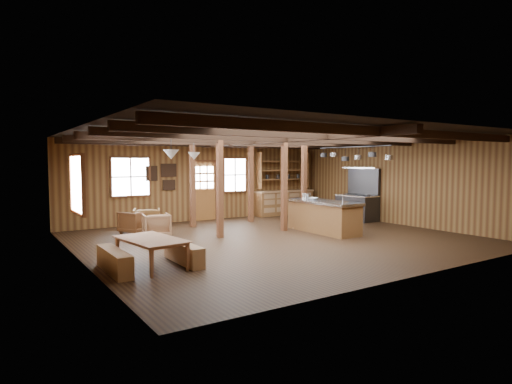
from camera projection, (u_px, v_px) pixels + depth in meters
room at (277, 187)px, 11.50m from camera, size 10.04×9.04×2.84m
ceiling_joists at (273, 140)px, 11.56m from camera, size 9.80×8.82×0.18m
timber_posts at (252, 183)px, 13.52m from camera, size 3.95×2.35×2.80m
back_door at (204, 196)px, 15.26m from camera, size 1.02×0.08×2.15m
window_back_left at (131, 177)px, 13.80m from camera, size 1.32×0.06×1.32m
window_back_right at (235, 175)px, 15.92m from camera, size 1.02×0.06×1.32m
window_left at (77, 184)px, 9.20m from camera, size 0.14×1.24×1.32m
notice_boards at (163, 175)px, 14.39m from camera, size 1.08×0.03×0.90m
back_counter at (284, 199)px, 16.92m from camera, size 2.55×0.60×2.45m
pendant_lamps at (184, 155)px, 11.05m from camera, size 1.86×2.36×0.66m
pot_rack at (352, 155)px, 13.43m from camera, size 0.37×3.00×0.46m
kitchen_island at (323, 216)px, 12.66m from camera, size 0.92×2.51×1.20m
step_stool at (304, 224)px, 13.17m from camera, size 0.44×0.35×0.35m
commercial_range at (358, 203)px, 15.30m from camera, size 0.79×1.53×1.89m
dining_table at (153, 253)px, 8.45m from camera, size 1.13×1.75×0.58m
bench_wall at (114, 261)px, 8.04m from camera, size 0.29×1.55×0.43m
bench_aisle at (184, 253)px, 8.81m from camera, size 0.28×1.49×0.41m
armchair_a at (135, 222)px, 12.45m from camera, size 0.99×1.00×0.67m
armchair_b at (147, 220)px, 12.70m from camera, size 0.98×0.99×0.71m
armchair_c at (156, 225)px, 11.81m from camera, size 0.83×0.84×0.66m
counter_pot at (307, 196)px, 13.39m from camera, size 0.27×0.27×0.16m
bowl at (313, 199)px, 12.86m from camera, size 0.36×0.36×0.07m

